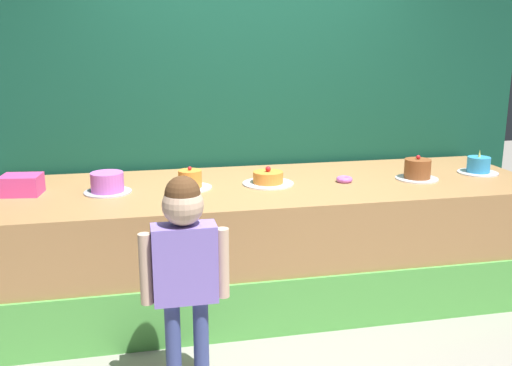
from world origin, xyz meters
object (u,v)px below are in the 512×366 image
object	(u,v)px
cake_far_left	(107,183)
donut	(344,179)
child_figure	(185,257)
cake_left	(190,181)
cake_far_right	(478,166)
pink_box	(22,185)
cake_center	(268,179)
cake_right	(417,170)

from	to	relation	value
cake_far_left	donut	bearing A→B (deg)	-1.70
child_figure	cake_left	world-z (taller)	child_figure
donut	cake_far_right	world-z (taller)	cake_far_right
pink_box	cake_far_right	bearing A→B (deg)	-1.17
child_figure	cake_center	world-z (taller)	child_figure
cake_far_left	child_figure	bearing A→B (deg)	-68.99
child_figure	cake_left	xyz separation A→B (m)	(0.13, 1.03, 0.13)
donut	cake_center	distance (m)	0.53
cake_far_left	cake_right	bearing A→B (deg)	-2.07
donut	cake_center	size ratio (longest dim) A/B	0.32
pink_box	donut	size ratio (longest dim) A/B	2.15
child_figure	cake_far_right	size ratio (longest dim) A/B	3.95
child_figure	cake_far_left	world-z (taller)	child_figure
cake_far_right	cake_right	bearing A→B (deg)	-171.48
cake_center	cake_far_left	bearing A→B (deg)	-179.75
cake_left	cake_far_right	world-z (taller)	cake_far_right
donut	cake_right	world-z (taller)	cake_right
cake_far_right	cake_center	bearing A→B (deg)	179.94
cake_center	cake_far_right	size ratio (longest dim) A/B	1.21
pink_box	cake_right	world-z (taller)	cake_right
cake_far_left	cake_right	world-z (taller)	cake_right
child_figure	pink_box	distance (m)	1.45
pink_box	cake_left	bearing A→B (deg)	-3.59
cake_center	pink_box	bearing A→B (deg)	177.73
cake_far_left	cake_left	world-z (taller)	cake_left
donut	cake_left	world-z (taller)	cake_left
cake_left	child_figure	bearing A→B (deg)	-97.36
cake_far_right	donut	bearing A→B (deg)	-177.30
cake_center	cake_right	bearing A→B (deg)	-4.37
pink_box	cake_far_left	world-z (taller)	cake_far_left
child_figure	cake_far_left	distance (m)	1.11
pink_box	cake_right	bearing A→B (deg)	-3.11
cake_left	cake_center	distance (m)	0.53
child_figure	donut	size ratio (longest dim) A/B	10.29
donut	cake_center	world-z (taller)	cake_center
pink_box	cake_left	world-z (taller)	cake_left
pink_box	cake_right	size ratio (longest dim) A/B	0.80
cake_center	cake_far_right	bearing A→B (deg)	-0.06
cake_far_right	child_figure	bearing A→B (deg)	-155.32
pink_box	cake_right	xyz separation A→B (m)	(2.65, -0.14, 0.00)
donut	cake_far_left	xyz separation A→B (m)	(-1.59, 0.05, 0.04)
cake_left	cake_right	size ratio (longest dim) A/B	0.96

